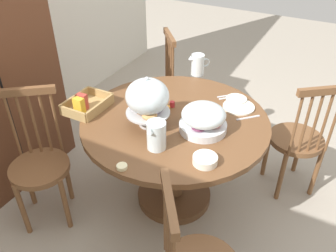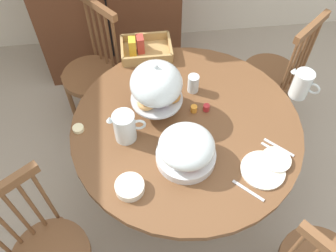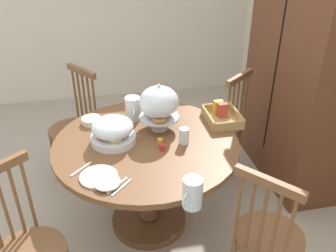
{
  "view_description": "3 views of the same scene",
  "coord_description": "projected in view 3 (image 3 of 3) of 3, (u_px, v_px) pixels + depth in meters",
  "views": [
    {
      "loc": [
        -1.74,
        -0.76,
        2.02
      ],
      "look_at": [
        -0.11,
        0.12,
        0.74
      ],
      "focal_mm": 37.55,
      "sensor_mm": 36.0,
      "label": 1
    },
    {
      "loc": [
        -0.24,
        -1.03,
        2.27
      ],
      "look_at": [
        -0.11,
        0.12,
        0.74
      ],
      "focal_mm": 38.1,
      "sensor_mm": 36.0,
      "label": 2
    },
    {
      "loc": [
        2.01,
        -0.15,
        2.03
      ],
      "look_at": [
        -0.01,
        0.27,
        0.84
      ],
      "focal_mm": 38.33,
      "sensor_mm": 36.0,
      "label": 3
    }
  ],
  "objects": [
    {
      "name": "wooden_armoire",
      "position": [
        308.0,
        70.0,
        2.88
      ],
      "size": [
        1.18,
        0.6,
        1.96
      ],
      "color": "brown",
      "rests_on": "ground_plane"
    },
    {
      "name": "milk_pitcher",
      "position": [
        133.0,
        109.0,
        2.63
      ],
      "size": [
        0.19,
        0.11,
        0.18
      ],
      "color": "silver",
      "rests_on": "dining_table"
    },
    {
      "name": "butter_dish",
      "position": [
        139.0,
        102.0,
        2.89
      ],
      "size": [
        0.06,
        0.06,
        0.02
      ],
      "primitive_type": "cylinder",
      "color": "beige",
      "rests_on": "dining_table"
    },
    {
      "name": "pastry_stand_with_dome",
      "position": [
        159.0,
        104.0,
        2.45
      ],
      "size": [
        0.28,
        0.28,
        0.34
      ],
      "color": "silver",
      "rests_on": "dining_table"
    },
    {
      "name": "cereal_basket",
      "position": [
        222.0,
        115.0,
        2.65
      ],
      "size": [
        0.32,
        0.24,
        0.12
      ],
      "color": "tan",
      "rests_on": "dining_table"
    },
    {
      "name": "cereal_bowl",
      "position": [
        91.0,
        121.0,
        2.6
      ],
      "size": [
        0.14,
        0.14,
        0.04
      ],
      "primitive_type": "cylinder",
      "color": "white",
      "rests_on": "dining_table"
    },
    {
      "name": "drinking_glass",
      "position": [
        184.0,
        136.0,
        2.36
      ],
      "size": [
        0.06,
        0.06,
        0.11
      ],
      "primitive_type": "cylinder",
      "color": "silver",
      "rests_on": "dining_table"
    },
    {
      "name": "fruit_platter_covered",
      "position": [
        113.0,
        131.0,
        2.35
      ],
      "size": [
        0.3,
        0.3,
        0.18
      ],
      "color": "silver",
      "rests_on": "dining_table"
    },
    {
      "name": "soup_spoon",
      "position": [
        81.0,
        169.0,
        2.13
      ],
      "size": [
        0.13,
        0.13,
        0.01
      ],
      "primitive_type": "cube",
      "rotation": [
        0.0,
        0.0,
        5.5
      ],
      "color": "silver",
      "rests_on": "dining_table"
    },
    {
      "name": "ground_plane",
      "position": [
        134.0,
        225.0,
        2.75
      ],
      "size": [
        10.0,
        10.0,
        0.0
      ],
      "primitive_type": "plane",
      "color": "#A89E8E"
    },
    {
      "name": "china_plate_large",
      "position": [
        99.0,
        177.0,
        2.06
      ],
      "size": [
        0.22,
        0.22,
        0.01
      ],
      "primitive_type": "cylinder",
      "color": "white",
      "rests_on": "dining_table"
    },
    {
      "name": "windsor_chair_near_window",
      "position": [
        221.0,
        126.0,
        3.15
      ],
      "size": [
        0.47,
        0.47,
        0.97
      ],
      "color": "brown",
      "rests_on": "ground_plane"
    },
    {
      "name": "table_knife",
      "position": [
        118.0,
        185.0,
        2.0
      ],
      "size": [
        0.13,
        0.13,
        0.01
      ],
      "primitive_type": "cube",
      "rotation": [
        0.0,
        0.0,
        5.5
      ],
      "color": "silver",
      "rests_on": "dining_table"
    },
    {
      "name": "orange_juice_pitcher",
      "position": [
        192.0,
        194.0,
        1.82
      ],
      "size": [
        0.15,
        0.15,
        0.17
      ],
      "color": "silver",
      "rests_on": "dining_table"
    },
    {
      "name": "windsor_chair_by_cabinet",
      "position": [
        75.0,
        129.0,
        3.11
      ],
      "size": [
        0.46,
        0.46,
        0.97
      ],
      "color": "brown",
      "rests_on": "ground_plane"
    },
    {
      "name": "china_plate_small",
      "position": [
        107.0,
        182.0,
        2.0
      ],
      "size": [
        0.15,
        0.15,
        0.01
      ],
      "primitive_type": "cylinder",
      "color": "white",
      "rests_on": "china_plate_large"
    },
    {
      "name": "jam_jar_apricot",
      "position": [
        160.0,
        141.0,
        2.36
      ],
      "size": [
        0.04,
        0.04,
        0.04
      ],
      "primitive_type": "cylinder",
      "color": "orange",
      "rests_on": "dining_table"
    },
    {
      "name": "jam_jar_strawberry",
      "position": [
        162.0,
        147.0,
        2.3
      ],
      "size": [
        0.04,
        0.04,
        0.04
      ],
      "primitive_type": "cylinder",
      "color": "#B7282D",
      "rests_on": "dining_table"
    },
    {
      "name": "dining_table",
      "position": [
        147.0,
        166.0,
        2.51
      ],
      "size": [
        1.25,
        1.25,
        0.74
      ],
      "color": "brown",
      "rests_on": "ground_plane"
    },
    {
      "name": "windsor_chair_far_side",
      "position": [
        267.0,
        240.0,
        2.03
      ],
      "size": [
        0.47,
        0.47,
        0.97
      ],
      "color": "brown",
      "rests_on": "ground_plane"
    },
    {
      "name": "dinner_fork",
      "position": [
        122.0,
        187.0,
        1.98
      ],
      "size": [
        0.13,
        0.13,
        0.01
      ],
      "primitive_type": "cube",
      "rotation": [
        0.0,
        0.0,
        5.5
      ],
      "color": "silver",
      "rests_on": "dining_table"
    }
  ]
}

